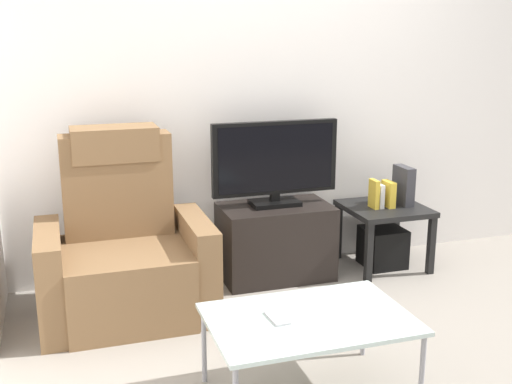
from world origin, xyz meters
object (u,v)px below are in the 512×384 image
Objects in this scene: book_middle at (379,196)px; cell_phone at (277,318)px; recliner_armchair at (124,252)px; subwoofer_box at (383,247)px; side_table at (384,215)px; book_leftmost at (374,194)px; tv_stand at (276,241)px; television at (275,162)px; coffee_table at (309,322)px; book_rightmost at (388,194)px; game_console at (403,185)px.

cell_phone is (-1.23, -1.33, -0.12)m from book_middle.
recliner_armchair is 3.90× the size of subwoofer_box.
subwoofer_box is at bearing 42.89° from cell_phone.
side_table is at bearing -3.15° from recliner_armchair.
book_leftmost is at bearing -3.45° from recliner_armchair.
tv_stand is 0.55m from television.
book_leftmost reaches higher than tv_stand.
tv_stand is at bearing 177.23° from side_table.
side_table is at bearing 42.89° from cell_phone.
book_middle is (-0.06, -0.02, 0.15)m from side_table.
coffee_table is (-0.35, -1.44, -0.43)m from television.
book_rightmost is (0.07, 0.00, 0.01)m from book_middle.
tv_stand is at bearing 67.04° from cell_phone.
recliner_armchair is 1.20× the size of coffee_table.
coffee_table is at bearing -69.41° from recliner_armchair.
recliner_armchair is at bearing -167.03° from tv_stand.
book_leftmost is at bearing -168.69° from subwoofer_box.
television is at bearing 175.86° from side_table.
tv_stand is at bearing -90.00° from television.
book_middle is 0.07m from book_rightmost.
recliner_armchair is 1.78m from book_middle.
television reaches higher than game_console.
television is 0.97m from game_console.
cell_phone is (-0.49, -1.39, 0.15)m from tv_stand.
book_rightmost is at bearing -59.71° from subwoofer_box.
book_leftmost is at bearing -4.80° from tv_stand.
book_middle reaches higher than tv_stand.
subwoofer_box is at bearing 11.31° from book_leftmost.
book_middle is (0.74, -0.08, -0.27)m from television.
book_rightmost is 0.20× the size of coffee_table.
game_console is at bearing 47.15° from coffee_table.
recliner_armchair is 1.85m from subwoofer_box.
tv_stand is 4.90× the size of cell_phone.
television is 1.14m from recliner_armchair.
game_console is (0.13, 0.03, 0.04)m from book_rightmost.
coffee_table is at bearing -127.52° from book_leftmost.
television reaches higher than book_rightmost.
television is 1.58× the size of side_table.
book_rightmost is at bearing -59.71° from side_table.
book_rightmost is (1.84, 0.18, 0.16)m from recliner_armchair.
cell_phone is (-1.29, -1.35, 0.03)m from side_table.
cell_phone is at bearing -109.16° from television.
book_middle is at bearing -171.64° from game_console.
side_table is 0.25m from game_console.
book_leftmost is 0.74× the size of game_console.
recliner_armchair is at bearing -166.02° from television.
recliner_armchair reaches higher than book_rightmost.
game_console is at bearing -1.73° from tv_stand.
recliner_armchair is (-1.03, -0.24, 0.12)m from tv_stand.
cell_phone is at bearing -132.63° from book_middle.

